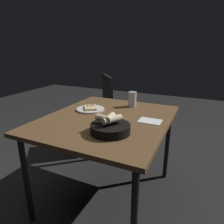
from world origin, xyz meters
TOP-DOWN VIEW (x-y plane):
  - ground at (0.00, 0.00)m, footprint 8.00×8.00m
  - dining_table at (0.00, 0.00)m, footprint 0.91×1.07m
  - pizza_plate at (0.21, -0.11)m, footprint 0.24×0.24m
  - bread_basket at (-0.14, 0.24)m, footprint 0.25×0.25m
  - beer_glass at (-0.07, -0.36)m, footprint 0.07×0.07m
  - napkin at (-0.32, -0.06)m, footprint 0.16×0.12m
  - chair_near at (0.50, -0.76)m, footprint 0.62×0.62m

SIDE VIEW (x-z plane):
  - ground at x=0.00m, z-range 0.00..0.00m
  - chair_near at x=0.50m, z-range 0.06..0.96m
  - dining_table at x=0.00m, z-range 0.30..1.01m
  - napkin at x=-0.32m, z-range 0.72..0.72m
  - pizza_plate at x=0.21m, z-range 0.71..0.75m
  - bread_basket at x=-0.14m, z-range 0.69..0.82m
  - beer_glass at x=-0.07m, z-range 0.71..0.84m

